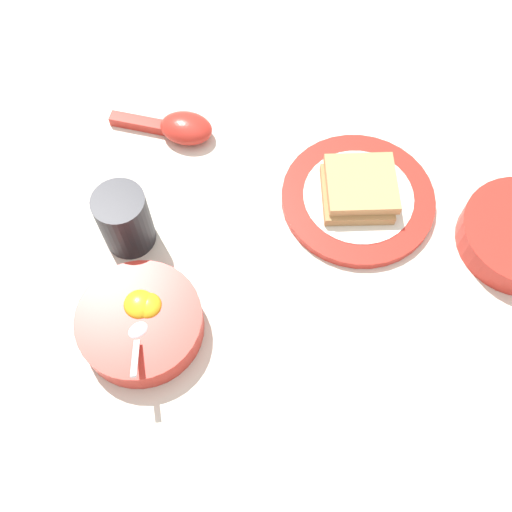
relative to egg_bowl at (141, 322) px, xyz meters
name	(u,v)px	position (x,y,z in m)	size (l,w,h in m)	color
ground_plane	(276,250)	(0.20, -0.02, -0.02)	(3.00, 3.00, 0.00)	silver
egg_bowl	(141,322)	(0.00, 0.00, 0.00)	(0.15, 0.15, 0.07)	red
toast_plate	(358,198)	(0.34, -0.03, -0.02)	(0.21, 0.21, 0.01)	red
toast_sandwich	(359,189)	(0.34, -0.03, 0.01)	(0.14, 0.13, 0.03)	tan
soup_spoon	(180,127)	(0.22, 0.22, -0.01)	(0.13, 0.15, 0.03)	red
drinking_cup	(124,219)	(0.06, 0.12, 0.03)	(0.07, 0.07, 0.09)	black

